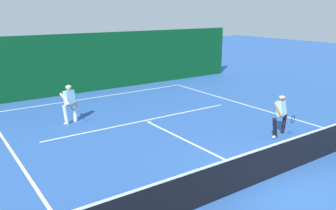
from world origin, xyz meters
TOP-DOWN VIEW (x-y plane):
  - ground_plane at (0.00, 0.00)m, footprint 80.00×80.00m
  - court_line_baseline_far at (0.00, 11.59)m, footprint 10.91×0.10m
  - court_line_service at (0.00, 6.58)m, footprint 8.90×0.10m
  - court_line_centre at (0.00, 3.20)m, footprint 0.10×6.40m
  - tennis_net at (0.00, 0.00)m, footprint 11.95×0.09m
  - player_near at (3.25, 2.11)m, footprint 1.11×0.90m
  - player_far at (-2.73, 8.09)m, footprint 0.76×0.93m
  - tennis_ball at (0.04, 6.21)m, footprint 0.07×0.07m
  - back_fence_windscreen at (0.00, 13.12)m, footprint 21.09×0.12m

SIDE VIEW (x-z plane):
  - ground_plane at x=0.00m, z-range 0.00..0.00m
  - court_line_baseline_far at x=0.00m, z-range 0.00..0.01m
  - court_line_service at x=0.00m, z-range 0.00..0.01m
  - court_line_centre at x=0.00m, z-range 0.00..0.01m
  - tennis_ball at x=0.04m, z-range 0.00..0.07m
  - tennis_net at x=0.00m, z-range 0.00..1.06m
  - player_near at x=3.25m, z-range 0.07..1.66m
  - player_far at x=-2.73m, z-range 0.08..1.73m
  - back_fence_windscreen at x=0.00m, z-range 0.00..3.35m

